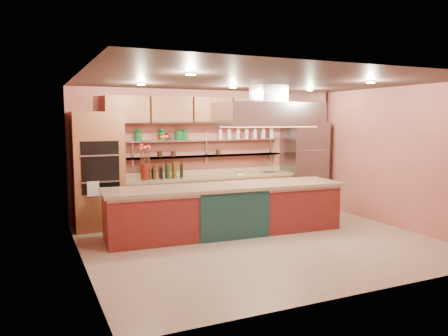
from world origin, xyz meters
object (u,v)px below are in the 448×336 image
island (226,209)px  flower_vase (145,172)px  refrigerator (304,166)px  copper_kettle (165,137)px  kitchen_scale (239,173)px  green_canister (179,136)px

island → flower_vase: (-1.19, 1.33, 0.63)m
refrigerator → flower_vase: 3.87m
refrigerator → copper_kettle: 3.46m
refrigerator → flower_vase: size_ratio=6.42×
kitchen_scale → green_canister: 1.60m
copper_kettle → kitchen_scale: bearing=-7.6°
refrigerator → green_canister: 3.18m
flower_vase → island: bearing=-48.2°
refrigerator → kitchen_scale: size_ratio=14.80×
refrigerator → green_canister: (-3.08, 0.23, 0.76)m
green_canister → copper_kettle: bearing=180.0°
flower_vase → copper_kettle: copper_kettle is taller
island → flower_vase: bearing=135.4°
island → refrigerator: bearing=30.0°
refrigerator → copper_kettle: (-3.37, 0.23, 0.74)m
flower_vase → green_canister: (0.79, 0.22, 0.72)m
island → kitchen_scale: size_ratio=31.32×
refrigerator → island: (-2.68, -1.32, -0.59)m
refrigerator → kitchen_scale: (-1.73, 0.01, -0.08)m
flower_vase → green_canister: green_canister is taller
island → green_canister: green_canister is taller
island → copper_kettle: size_ratio=23.29×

